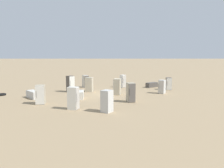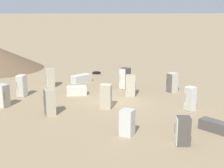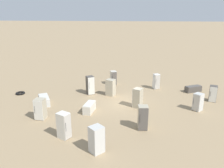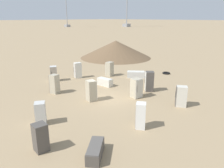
{
  "view_description": "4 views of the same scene",
  "coord_description": "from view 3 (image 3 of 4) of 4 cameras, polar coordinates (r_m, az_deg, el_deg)",
  "views": [
    {
      "loc": [
        -22.79,
        -0.58,
        3.89
      ],
      "look_at": [
        -1.02,
        -0.64,
        1.19
      ],
      "focal_mm": 35.0,
      "sensor_mm": 36.0,
      "label": 1
    },
    {
      "loc": [
        -1.7,
        -21.56,
        6.61
      ],
      "look_at": [
        -0.1,
        -1.19,
        1.7
      ],
      "focal_mm": 50.0,
      "sensor_mm": 36.0,
      "label": 2
    },
    {
      "loc": [
        -17.61,
        -4.37,
        7.3
      ],
      "look_at": [
        0.48,
        1.43,
        1.53
      ],
      "focal_mm": 35.0,
      "sensor_mm": 36.0,
      "label": 3
    },
    {
      "loc": [
        12.16,
        -11.72,
        6.43
      ],
      "look_at": [
        0.78,
        -0.12,
        1.43
      ],
      "focal_mm": 35.0,
      "sensor_mm": 36.0,
      "label": 4
    }
  ],
  "objects": [
    {
      "name": "discarded_fridge_11",
      "position": [
        23.96,
        20.44,
        -1.19
      ],
      "size": [
        1.57,
        1.74,
        0.61
      ],
      "rotation": [
        0.0,
        0.0,
        0.67
      ],
      "color": "#4C4742",
      "rests_on": "ground_plane"
    },
    {
      "name": "discarded_fridge_9",
      "position": [
        20.17,
        -17.3,
        -4.06
      ],
      "size": [
        1.96,
        1.84,
        0.71
      ],
      "rotation": [
        0.0,
        0.0,
        2.28
      ],
      "color": "silver",
      "rests_on": "ground_plane"
    },
    {
      "name": "discarded_fridge_8",
      "position": [
        24.74,
        0.35,
        1.61
      ],
      "size": [
        0.98,
        0.92,
        1.56
      ],
      "rotation": [
        0.0,
        0.0,
        2.14
      ],
      "color": "beige",
      "rests_on": "ground_plane"
    },
    {
      "name": "discarded_fridge_12",
      "position": [
        18.57,
        6.71,
        -3.61
      ],
      "size": [
        0.86,
        0.84,
        1.67
      ],
      "rotation": [
        0.0,
        0.0,
        6.04
      ],
      "color": "#B2A88E",
      "rests_on": "ground_plane"
    },
    {
      "name": "ground_plane",
      "position": [
        19.56,
        3.57,
        -5.06
      ],
      "size": [
        1000.0,
        1000.0,
        0.0
      ],
      "primitive_type": "plane",
      "color": "#9E8460"
    },
    {
      "name": "scrap_tire",
      "position": [
        23.67,
        -22.83,
        -2.22
      ],
      "size": [
        0.9,
        0.9,
        0.18
      ],
      "color": "black",
      "rests_on": "ground_plane"
    },
    {
      "name": "discarded_fridge_0",
      "position": [
        15.06,
        8.06,
        -8.68
      ],
      "size": [
        0.81,
        0.79,
        1.68
      ],
      "rotation": [
        0.0,
        0.0,
        1.85
      ],
      "color": "#B2A88E",
      "rests_on": "ground_plane"
    },
    {
      "name": "discarded_fridge_5",
      "position": [
        17.83,
        -5.92,
        -6.09
      ],
      "size": [
        1.61,
        0.76,
        0.74
      ],
      "rotation": [
        0.0,
        0.0,
        4.8
      ],
      "color": "beige",
      "rests_on": "ground_plane"
    },
    {
      "name": "discarded_fridge_6",
      "position": [
        14.21,
        -12.47,
        -10.55
      ],
      "size": [
        0.75,
        0.87,
        1.69
      ],
      "rotation": [
        0.0,
        0.0,
        2.87
      ],
      "color": "silver",
      "rests_on": "ground_plane"
    },
    {
      "name": "discarded_fridge_13",
      "position": [
        12.62,
        -4.01,
        -14.22
      ],
      "size": [
        0.97,
        0.95,
        1.58
      ],
      "rotation": [
        0.0,
        0.0,
        4.15
      ],
      "color": "silver",
      "rests_on": "ground_plane"
    },
    {
      "name": "discarded_fridge_7",
      "position": [
        21.78,
        24.87,
        -2.29
      ],
      "size": [
        0.75,
        0.69,
        1.46
      ],
      "rotation": [
        0.0,
        0.0,
        1.48
      ],
      "color": "#4C4742",
      "rests_on": "ground_plane"
    },
    {
      "name": "discarded_fridge_2",
      "position": [
        17.21,
        -18.24,
        -6.21
      ],
      "size": [
        0.77,
        0.81,
        1.59
      ],
      "rotation": [
        0.0,
        0.0,
        1.7
      ],
      "color": "#B2A88E",
      "rests_on": "ground_plane"
    },
    {
      "name": "discarded_fridge_10",
      "position": [
        23.71,
        11.49,
        0.64
      ],
      "size": [
        0.81,
        0.81,
        1.61
      ],
      "rotation": [
        0.0,
        0.0,
        2.18
      ],
      "color": "white",
      "rests_on": "ground_plane"
    },
    {
      "name": "discarded_fridge_1",
      "position": [
        19.18,
        21.55,
        -4.4
      ],
      "size": [
        0.92,
        0.89,
        1.45
      ],
      "rotation": [
        0.0,
        0.0,
        1.01
      ],
      "color": "silver",
      "rests_on": "ground_plane"
    },
    {
      "name": "discarded_fridge_4",
      "position": [
        21.24,
        -0.35,
        -0.91
      ],
      "size": [
        0.85,
        0.89,
        1.62
      ],
      "rotation": [
        0.0,
        0.0,
        4.55
      ],
      "color": "#B2A88E",
      "rests_on": "ground_plane"
    },
    {
      "name": "discarded_fridge_3",
      "position": [
        21.75,
        -5.73,
        -0.3
      ],
      "size": [
        0.99,
        0.99,
        1.81
      ],
      "rotation": [
        0.0,
        0.0,
        2.32
      ],
      "color": "#4C4742",
      "rests_on": "ground_plane"
    }
  ]
}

